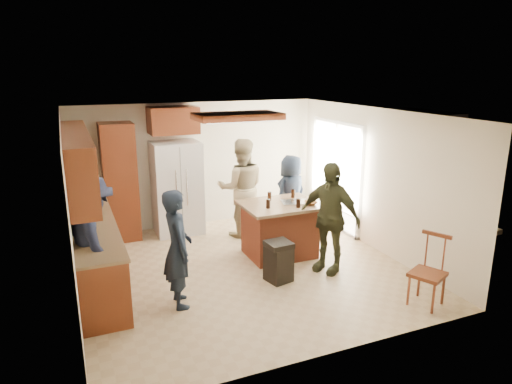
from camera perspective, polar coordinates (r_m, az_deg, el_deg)
name	(u,v)px	position (r m, az deg, el deg)	size (l,w,h in m)	color
room_shell	(398,173)	(10.75, 17.27, 2.30)	(8.00, 5.20, 5.00)	tan
person_front_left	(178,249)	(6.22, -9.76, -6.99)	(0.60, 0.44, 1.63)	#17202F
person_behind_left	(241,188)	(8.66, -1.83, 0.50)	(0.92, 0.57, 1.89)	tan
person_behind_right	(291,194)	(8.98, 4.39, -0.19)	(0.75, 0.49, 1.53)	#17202F
person_side_right	(329,218)	(7.23, 9.13, -3.18)	(1.04, 0.53, 1.77)	#363820
person_counter	(93,242)	(6.49, -19.76, -5.88)	(1.17, 0.55, 1.82)	#191D32
left_cabinetry	(90,223)	(7.10, -20.02, -3.70)	(0.64, 3.00, 2.30)	maroon
back_wall_units	(133,166)	(8.80, -15.07, 3.13)	(1.80, 0.60, 2.45)	maroon
refrigerator	(177,188)	(8.96, -9.84, 0.50)	(0.90, 0.76, 1.80)	white
kitchen_island	(280,229)	(7.87, 2.98, -4.63)	(1.28, 1.03, 0.93)	#984027
island_items	(295,201)	(7.74, 4.89, -1.16)	(0.92, 0.67, 0.15)	silver
trash_bin	(279,261)	(6.99, 2.84, -8.62)	(0.41, 0.41, 0.63)	black
spindle_chair	(428,274)	(6.70, 20.72, -9.52)	(0.56, 0.56, 0.99)	maroon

